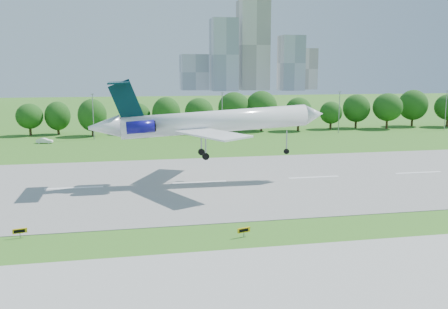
% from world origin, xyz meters
% --- Properties ---
extents(ground, '(600.00, 600.00, 0.00)m').
position_xyz_m(ground, '(0.00, 0.00, 0.00)').
color(ground, '#326B1C').
rests_on(ground, ground).
extents(runway, '(400.00, 45.00, 0.08)m').
position_xyz_m(runway, '(0.00, 25.00, 0.04)').
color(runway, gray).
rests_on(runway, ground).
extents(taxiway, '(400.00, 23.00, 0.08)m').
position_xyz_m(taxiway, '(0.00, -18.00, 0.04)').
color(taxiway, '#ADADA8').
rests_on(taxiway, ground).
extents(tree_line, '(288.40, 8.40, 10.40)m').
position_xyz_m(tree_line, '(0.00, 92.00, 6.19)').
color(tree_line, '#382314').
rests_on(tree_line, ground).
extents(light_poles, '(175.90, 0.25, 12.19)m').
position_xyz_m(light_poles, '(-2.50, 82.00, 6.34)').
color(light_poles, gray).
rests_on(light_poles, ground).
extents(skyline, '(127.00, 52.00, 80.00)m').
position_xyz_m(skyline, '(100.16, 390.61, 30.46)').
color(skyline, '#B2B2B7').
rests_on(skyline, ground).
extents(airliner, '(38.83, 28.38, 12.85)m').
position_xyz_m(airliner, '(0.80, 25.00, 10.18)').
color(airliner, white).
rests_on(airliner, ground).
extents(taxi_sign_left, '(1.55, 0.50, 1.09)m').
position_xyz_m(taxi_sign_left, '(-23.65, 1.79, 0.80)').
color(taxi_sign_left, gray).
rests_on(taxi_sign_left, ground).
extents(taxi_sign_centre, '(1.54, 0.61, 1.10)m').
position_xyz_m(taxi_sign_centre, '(0.83, -2.82, 0.81)').
color(taxi_sign_centre, gray).
rests_on(taxi_sign_centre, ground).
extents(service_vehicle_a, '(4.15, 1.95, 1.32)m').
position_xyz_m(service_vehicle_a, '(-31.93, 77.04, 0.66)').
color(service_vehicle_a, white).
rests_on(service_vehicle_a, ground).
extents(service_vehicle_b, '(3.64, 1.85, 1.19)m').
position_xyz_m(service_vehicle_b, '(-7.33, 82.15, 0.59)').
color(service_vehicle_b, silver).
rests_on(service_vehicle_b, ground).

